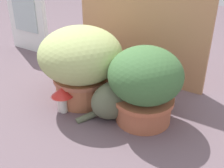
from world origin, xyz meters
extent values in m
plane|color=#614F57|center=(0.00, 0.00, 0.00)|extent=(6.00, 6.00, 0.00)
cube|color=tan|center=(0.05, 0.53, 0.45)|extent=(0.92, 0.03, 0.91)
cube|color=white|center=(-0.98, 0.50, 0.38)|extent=(0.40, 0.04, 0.75)
cube|color=#AEC4C4|center=(-0.98, 0.47, 0.41)|extent=(0.25, 0.01, 0.48)
cylinder|color=#B76B46|center=(-0.11, 0.08, 0.08)|extent=(0.32, 0.32, 0.17)
cylinder|color=#B0674B|center=(-0.11, 0.08, 0.15)|extent=(0.34, 0.34, 0.02)
ellipsoid|color=#A7B66D|center=(-0.11, 0.08, 0.30)|extent=(0.49, 0.49, 0.32)
cylinder|color=#AD5D3F|center=(0.30, 0.08, 0.07)|extent=(0.30, 0.30, 0.14)
cylinder|color=#B35E3E|center=(0.30, 0.08, 0.13)|extent=(0.32, 0.32, 0.02)
ellipsoid|color=#3C6737|center=(0.30, 0.08, 0.28)|extent=(0.39, 0.39, 0.29)
ellipsoid|color=#5A6048|center=(0.15, 0.02, 0.11)|extent=(0.28, 0.31, 0.22)
ellipsoid|color=gray|center=(0.21, 0.10, 0.10)|extent=(0.12, 0.11, 0.11)
sphere|color=#5A6048|center=(0.21, 0.11, 0.23)|extent=(0.15, 0.15, 0.11)
cone|color=#5A6048|center=(0.19, 0.13, 0.29)|extent=(0.05, 0.05, 0.04)
cone|color=#5A6048|center=(0.24, 0.10, 0.29)|extent=(0.05, 0.05, 0.04)
cylinder|color=#5A6048|center=(0.06, -0.06, 0.02)|extent=(0.13, 0.18, 0.07)
cylinder|color=silver|center=(-0.12, -0.09, 0.05)|extent=(0.04, 0.04, 0.11)
cone|color=red|center=(-0.12, -0.09, 0.13)|extent=(0.12, 0.12, 0.05)
cylinder|color=silver|center=(-0.14, -0.10, 0.05)|extent=(0.04, 0.04, 0.10)
cone|color=pink|center=(-0.14, -0.10, 0.12)|extent=(0.10, 0.10, 0.04)
camera|label=1|loc=(0.83, -1.10, 0.93)|focal=45.44mm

